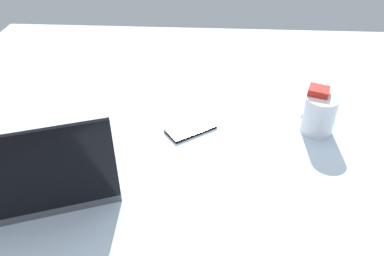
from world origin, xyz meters
TOP-DOWN VIEW (x-y plane):
  - bed_mattress at (0.00, 0.00)cm, footprint 180.00×140.00cm
  - laptop at (32.55, 35.73)cm, footprint 38.88×32.91cm
  - snack_cup at (-36.11, 7.12)cm, footprint 9.09×10.06cm
  - cell_phone at (0.22, 9.22)cm, footprint 15.31×13.77cm

SIDE VIEW (x-z plane):
  - bed_mattress at x=0.00cm, z-range 0.00..18.00cm
  - cell_phone at x=0.22cm, z-range 18.00..18.80cm
  - laptop at x=32.55cm, z-range 10.91..33.91cm
  - snack_cup at x=-36.11cm, z-range 17.54..30.54cm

